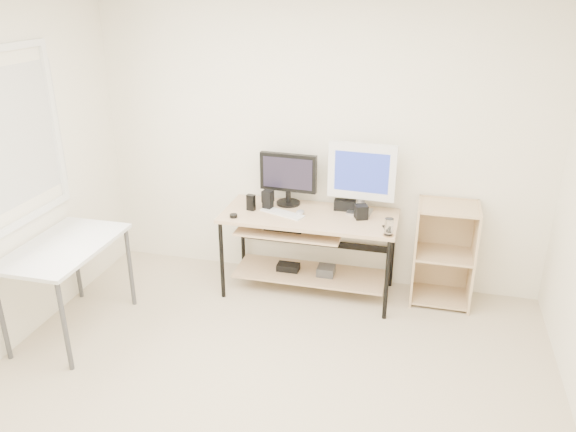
% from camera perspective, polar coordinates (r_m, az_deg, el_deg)
% --- Properties ---
extents(room, '(4.01, 4.01, 2.62)m').
position_cam_1_polar(room, '(3.20, -6.24, -0.90)').
color(room, beige).
rests_on(room, ground).
extents(desk, '(1.50, 0.65, 0.75)m').
position_cam_1_polar(desk, '(4.91, 1.87, -2.08)').
color(desk, tan).
rests_on(desk, ground).
extents(side_table, '(0.60, 1.00, 0.75)m').
position_cam_1_polar(side_table, '(4.61, -21.72, -3.65)').
color(side_table, silver).
rests_on(side_table, ground).
extents(shelf_unit, '(0.50, 0.40, 0.90)m').
position_cam_1_polar(shelf_unit, '(5.00, 15.56, -3.54)').
color(shelf_unit, '#D3B484').
rests_on(shelf_unit, ground).
extents(black_monitor, '(0.51, 0.21, 0.47)m').
position_cam_1_polar(black_monitor, '(4.95, 0.02, 4.11)').
color(black_monitor, black).
rests_on(black_monitor, desk).
extents(white_imac, '(0.58, 0.18, 0.61)m').
position_cam_1_polar(white_imac, '(4.77, 7.51, 4.30)').
color(white_imac, silver).
rests_on(white_imac, desk).
extents(keyboard, '(0.41, 0.25, 0.01)m').
position_cam_1_polar(keyboard, '(4.82, -0.58, 0.30)').
color(keyboard, silver).
rests_on(keyboard, desk).
extents(mouse, '(0.08, 0.11, 0.04)m').
position_cam_1_polar(mouse, '(4.81, 1.23, 0.37)').
color(mouse, '#B2B2B8').
rests_on(mouse, desk).
extents(center_speaker, '(0.19, 0.09, 0.09)m').
position_cam_1_polar(center_speaker, '(4.91, 5.80, 1.12)').
color(center_speaker, black).
rests_on(center_speaker, desk).
extents(speaker_left, '(0.10, 0.10, 0.17)m').
position_cam_1_polar(speaker_left, '(4.90, -2.06, 1.69)').
color(speaker_left, black).
rests_on(speaker_left, desk).
extents(speaker_right, '(0.13, 0.13, 0.12)m').
position_cam_1_polar(speaker_right, '(4.75, 7.45, 0.42)').
color(speaker_right, black).
rests_on(speaker_right, desk).
extents(audio_controller, '(0.08, 0.06, 0.14)m').
position_cam_1_polar(audio_controller, '(4.89, -3.78, 1.38)').
color(audio_controller, black).
rests_on(audio_controller, desk).
extents(volume_puck, '(0.08, 0.08, 0.03)m').
position_cam_1_polar(volume_puck, '(4.77, -5.56, 0.02)').
color(volume_puck, black).
rests_on(volume_puck, desk).
extents(smartphone, '(0.10, 0.13, 0.01)m').
position_cam_1_polar(smartphone, '(4.60, 10.08, -1.23)').
color(smartphone, black).
rests_on(smartphone, desk).
extents(coaster, '(0.10, 0.10, 0.01)m').
position_cam_1_polar(coaster, '(4.48, 10.15, -1.93)').
color(coaster, '#A17448').
rests_on(coaster, desk).
extents(drinking_glass, '(0.08, 0.08, 0.14)m').
position_cam_1_polar(drinking_glass, '(4.45, 10.21, -1.09)').
color(drinking_glass, white).
rests_on(drinking_glass, coaster).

